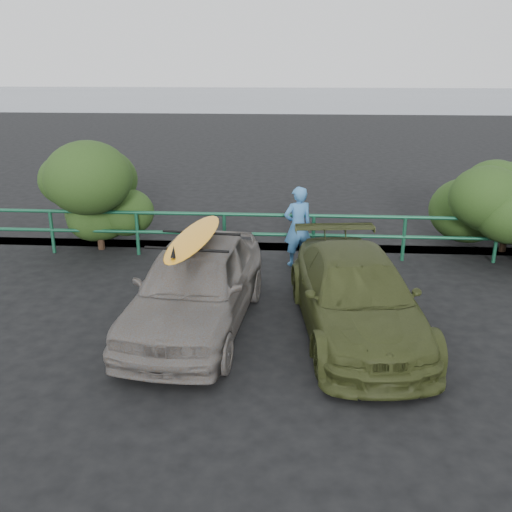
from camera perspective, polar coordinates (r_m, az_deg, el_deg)
The scene contains 10 objects.
ground at distance 8.43m, azimuth -0.40°, elevation -11.46°, with size 80.00×80.00×0.00m, color black.
ocean at distance 67.37m, azimuth 3.56°, elevation 15.53°, with size 200.00×200.00×0.00m, color slate.
guardrail at distance 12.81m, azimuth 1.27°, elevation 2.05°, with size 14.00×0.08×1.04m, color #154C33, non-canonical shape.
shrub_left at distance 14.07m, azimuth -18.64°, elevation 5.31°, with size 3.20×2.40×2.32m, color #274318, non-canonical shape.
shrub_right at distance 13.88m, azimuth 22.53°, elevation 4.04°, with size 3.20×2.40×2.03m, color #274318, non-canonical shape.
sedan at distance 9.49m, azimuth -6.03°, elevation -2.90°, with size 1.76×4.37×1.49m, color #67605B.
olive_vehicle at distance 9.42m, azimuth 9.99°, elevation -3.92°, with size 1.81×4.46×1.29m, color #363E1B.
man at distance 12.28m, azimuth 4.20°, elevation 2.96°, with size 0.64×0.42×1.75m, color teal.
roof_rack at distance 9.23m, azimuth -6.20°, elevation 1.52°, with size 1.34×0.94×0.04m, color black, non-canonical shape.
surfboard at distance 9.21m, azimuth -6.21°, elevation 1.88°, with size 0.55×2.67×0.08m, color #FFA21A.
Camera 1 is at (0.55, -7.23, 4.30)m, focal length 40.00 mm.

